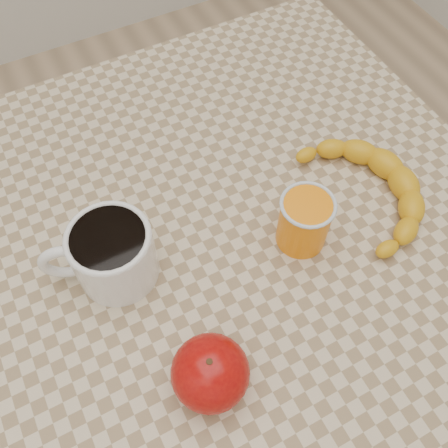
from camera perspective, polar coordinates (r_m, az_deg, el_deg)
name	(u,v)px	position (r m, az deg, el deg)	size (l,w,h in m)	color
ground	(224,381)	(1.37, 0.00, -17.54)	(3.00, 3.00, 0.00)	tan
table	(224,262)	(0.75, 0.00, -4.35)	(0.80, 0.80, 0.75)	beige
coffee_mug	(111,253)	(0.62, -12.82, -3.25)	(0.15, 0.13, 0.09)	white
orange_juice_glass	(304,221)	(0.64, 9.16, 0.34)	(0.07, 0.07, 0.08)	orange
apple	(210,373)	(0.55, -1.58, -16.64)	(0.09, 0.09, 0.08)	#880406
banana	(369,189)	(0.72, 16.22, 3.82)	(0.20, 0.26, 0.04)	gold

